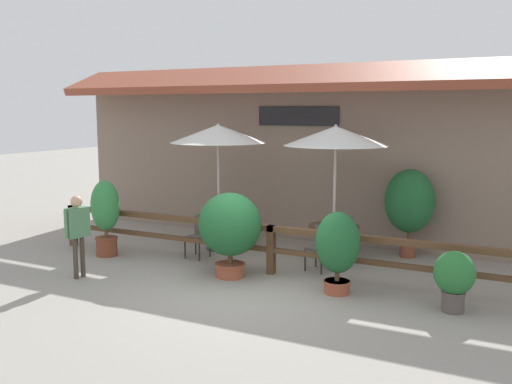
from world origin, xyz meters
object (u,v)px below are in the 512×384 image
at_px(dining_table_near, 219,223).
at_px(patio_umbrella_near, 218,134).
at_px(chair_near_wallside, 237,222).
at_px(chair_middle_streetside, 321,246).
at_px(dining_table_middle, 334,233).
at_px(pedestrian, 78,225).
at_px(patio_umbrella_middle, 336,136).
at_px(potted_plant_broad_leaf, 410,202).
at_px(chair_near_streetside, 199,234).
at_px(chair_middle_wallside, 345,232).
at_px(potted_plant_tall_tropical, 105,213).
at_px(potted_plant_small_flowering, 454,277).
at_px(potted_plant_entrance_palm, 338,246).
at_px(potted_plant_corner_fern, 230,227).

bearing_deg(dining_table_near, patio_umbrella_near, -45.00).
height_order(chair_near_wallside, chair_middle_streetside, same).
distance_m(patio_umbrella_near, dining_table_middle, 3.34).
relative_size(dining_table_near, pedestrian, 0.67).
bearing_deg(patio_umbrella_middle, patio_umbrella_near, -176.22).
bearing_deg(pedestrian, potted_plant_broad_leaf, 140.75).
bearing_deg(patio_umbrella_near, chair_near_wallside, 87.56).
bearing_deg(dining_table_middle, chair_near_streetside, -160.30).
distance_m(dining_table_middle, chair_middle_streetside, 0.73).
relative_size(patio_umbrella_near, dining_table_middle, 2.72).
relative_size(chair_middle_streetside, chair_middle_wallside, 1.00).
bearing_deg(potted_plant_tall_tropical, patio_umbrella_middle, 21.47).
bearing_deg(potted_plant_small_flowering, pedestrian, -168.70).
relative_size(patio_umbrella_middle, potted_plant_entrance_palm, 2.00).
distance_m(chair_near_wallside, pedestrian, 4.14).
bearing_deg(chair_near_streetside, dining_table_middle, 23.30).
bearing_deg(patio_umbrella_middle, potted_plant_corner_fern, -124.94).
relative_size(chair_near_streetside, chair_middle_streetside, 1.00).
distance_m(potted_plant_small_flowering, potted_plant_corner_fern, 4.07).
bearing_deg(chair_near_wallside, dining_table_middle, 157.59).
relative_size(chair_near_streetside, chair_middle_wallside, 1.00).
bearing_deg(potted_plant_corner_fern, potted_plant_entrance_palm, -0.19).
relative_size(dining_table_near, patio_umbrella_middle, 0.37).
bearing_deg(dining_table_middle, chair_middle_wallside, 90.00).
bearing_deg(potted_plant_broad_leaf, potted_plant_small_flowering, -65.86).
bearing_deg(potted_plant_corner_fern, chair_middle_streetside, 42.38).
xyz_separation_m(potted_plant_tall_tropical, potted_plant_broad_leaf, (5.86, 2.87, 0.25)).
bearing_deg(potted_plant_small_flowering, chair_middle_wallside, 134.62).
bearing_deg(dining_table_near, chair_middle_streetside, -11.59).
xyz_separation_m(patio_umbrella_middle, potted_plant_tall_tropical, (-4.55, -1.79, -1.68)).
bearing_deg(potted_plant_small_flowering, potted_plant_tall_tropical, 178.34).
height_order(dining_table_near, patio_umbrella_middle, patio_umbrella_middle).
height_order(patio_umbrella_middle, pedestrian, patio_umbrella_middle).
xyz_separation_m(chair_middle_streetside, potted_plant_corner_fern, (-1.35, -1.23, 0.48)).
bearing_deg(potted_plant_small_flowering, chair_near_streetside, 169.13).
bearing_deg(potted_plant_small_flowering, potted_plant_entrance_palm, 178.89).
height_order(chair_near_wallside, potted_plant_broad_leaf, potted_plant_broad_leaf).
xyz_separation_m(chair_middle_wallside, potted_plant_corner_fern, (-1.37, -2.68, 0.48)).
distance_m(dining_table_near, potted_plant_entrance_palm, 3.88).
relative_size(chair_near_streetside, potted_plant_broad_leaf, 0.46).
height_order(dining_table_near, potted_plant_tall_tropical, potted_plant_tall_tropical).
xyz_separation_m(chair_middle_streetside, potted_plant_tall_tropical, (-4.54, -1.07, 0.45)).
bearing_deg(patio_umbrella_near, chair_middle_wallside, 18.57).
bearing_deg(chair_near_wallside, dining_table_near, 78.23).
height_order(dining_table_near, chair_middle_streetside, chair_middle_streetside).
relative_size(chair_middle_streetside, potted_plant_broad_leaf, 0.46).
xyz_separation_m(chair_middle_streetside, potted_plant_entrance_palm, (0.78, -1.24, 0.34)).
distance_m(dining_table_near, potted_plant_small_flowering, 5.66).
xyz_separation_m(patio_umbrella_middle, dining_table_middle, (0.00, 0.00, -2.00)).
bearing_deg(dining_table_middle, patio_umbrella_near, -176.22).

